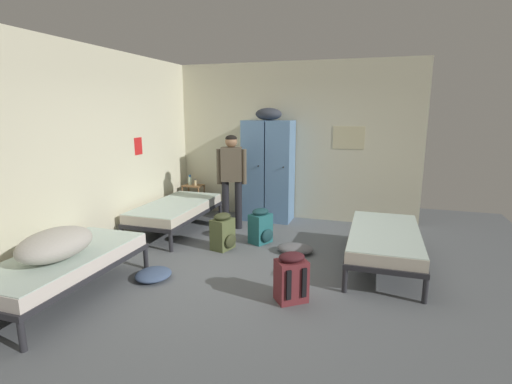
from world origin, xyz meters
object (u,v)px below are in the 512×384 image
object	(u,v)px
bedding_heap	(56,244)
backpack_teal	(261,227)
locker_bank	(268,169)
clothes_pile_denim	(153,274)
person_traveler	(232,173)
backpack_maroon	(291,278)
bed_left_front	(63,264)
lotion_bottle	(195,183)
bed_left_rear	(176,209)
clothes_pile_grey	(295,249)
bed_right	(384,239)
water_bottle	(190,180)
backpack_olive	(223,232)
shelf_unit	(194,196)

from	to	relation	value
bedding_heap	backpack_teal	bearing A→B (deg)	58.15
locker_bank	clothes_pile_denim	bearing A→B (deg)	-101.82
person_traveler	backpack_maroon	distance (m)	2.81
bed_left_front	backpack_maroon	world-z (taller)	backpack_maroon
clothes_pile_denim	lotion_bottle	bearing A→B (deg)	106.50
bed_left_rear	backpack_teal	xyz separation A→B (m)	(1.56, -0.15, -0.12)
bed_left_rear	backpack_maroon	size ratio (longest dim) A/B	3.45
locker_bank	clothes_pile_grey	bearing A→B (deg)	-61.26
clothes_pile_denim	bed_left_rear	bearing A→B (deg)	110.75
bed_left_front	bed_right	size ratio (longest dim) A/B	1.00
bed_left_rear	lotion_bottle	size ratio (longest dim) A/B	14.00
locker_bank	clothes_pile_denim	world-z (taller)	locker_bank
water_bottle	backpack_olive	world-z (taller)	water_bottle
lotion_bottle	clothes_pile_grey	bearing A→B (deg)	-33.03
backpack_teal	clothes_pile_grey	world-z (taller)	backpack_teal
bed_left_rear	person_traveler	distance (m)	1.13
person_traveler	clothes_pile_grey	size ratio (longest dim) A/B	3.05
person_traveler	clothes_pile_denim	bearing A→B (deg)	-94.56
bedding_heap	clothes_pile_grey	distance (m)	3.09
bed_left_front	backpack_olive	world-z (taller)	backpack_olive
bed_right	person_traveler	size ratio (longest dim) A/B	1.17
water_bottle	clothes_pile_grey	world-z (taller)	water_bottle
lotion_bottle	backpack_maroon	bearing A→B (deg)	-48.54
backpack_teal	clothes_pile_denim	size ratio (longest dim) A/B	1.17
bed_left_front	person_traveler	size ratio (longest dim) A/B	1.17
bed_right	clothes_pile_denim	bearing A→B (deg)	-154.66
bed_right	backpack_olive	size ratio (longest dim) A/B	3.45
bed_left_rear	bed_right	xyz separation A→B (m)	(3.37, -0.53, 0.00)
locker_bank	backpack_teal	xyz separation A→B (m)	(0.26, -1.30, -0.71)
backpack_olive	bed_right	bearing A→B (deg)	1.29
bed_left_front	water_bottle	world-z (taller)	water_bottle
bed_left_rear	clothes_pile_denim	distance (m)	1.95
backpack_maroon	backpack_olive	bearing A→B (deg)	136.46
bed_left_front	backpack_maroon	bearing A→B (deg)	15.42
clothes_pile_denim	shelf_unit	bearing A→B (deg)	107.53
locker_bank	shelf_unit	world-z (taller)	locker_bank
backpack_maroon	lotion_bottle	bearing A→B (deg)	131.46
backpack_olive	clothes_pile_grey	distance (m)	1.09
backpack_maroon	clothes_pile_denim	world-z (taller)	backpack_maroon
locker_bank	bed_right	size ratio (longest dim) A/B	1.09
person_traveler	clothes_pile_grey	xyz separation A→B (m)	(1.30, -0.83, -0.91)
backpack_maroon	clothes_pile_denim	distance (m)	1.73
lotion_bottle	backpack_maroon	world-z (taller)	lotion_bottle
clothes_pile_grey	person_traveler	bearing A→B (deg)	147.35
water_bottle	person_traveler	bearing A→B (deg)	-32.17
locker_bank	bedding_heap	world-z (taller)	locker_bank
bed_left_front	person_traveler	distance (m)	3.08
bedding_heap	clothes_pile_denim	distance (m)	1.18
shelf_unit	person_traveler	size ratio (longest dim) A/B	0.35
shelf_unit	clothes_pile_denim	world-z (taller)	shelf_unit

